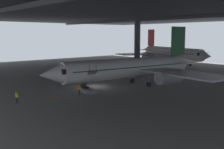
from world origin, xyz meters
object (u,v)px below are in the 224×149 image
airplane_main (132,68)px  airplane_distant (171,53)px  boarding_stairs (88,88)px  crew_worker_near_nose (17,97)px  traffic_cone_orange (52,96)px  crew_worker_by_stairs (79,89)px

airplane_main → airplane_distant: (-20.25, 37.60, 0.05)m
airplane_main → boarding_stairs: bearing=-93.1°
crew_worker_near_nose → airplane_distant: 60.95m
crew_worker_near_nose → traffic_cone_orange: (0.63, 4.85, -0.59)m
crew_worker_near_nose → airplane_distant: size_ratio=0.05×
airplane_main → traffic_cone_orange: 15.73m
boarding_stairs → traffic_cone_orange: boarding_stairs is taller
airplane_distant → traffic_cone_orange: airplane_distant is taller
boarding_stairs → crew_worker_near_nose: bearing=-94.2°
crew_worker_near_nose → crew_worker_by_stairs: bearing=83.0°
airplane_main → airplane_distant: size_ratio=0.99×
boarding_stairs → traffic_cone_orange: (-0.18, -6.15, -0.42)m
airplane_distant → traffic_cone_orange: size_ratio=56.29×
crew_worker_near_nose → airplane_main: bearing=86.3°
crew_worker_near_nose → traffic_cone_orange: bearing=82.5°
crew_worker_near_nose → crew_worker_by_stairs: crew_worker_by_stairs is taller
airplane_main → boarding_stairs: (-0.50, -9.29, -2.57)m
airplane_distant → crew_worker_by_stairs: bearing=-67.6°
airplane_main → traffic_cone_orange: size_ratio=55.61×
airplane_main → airplane_distant: bearing=118.3°
crew_worker_near_nose → traffic_cone_orange: 4.92m
boarding_stairs → airplane_distant: size_ratio=0.13×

